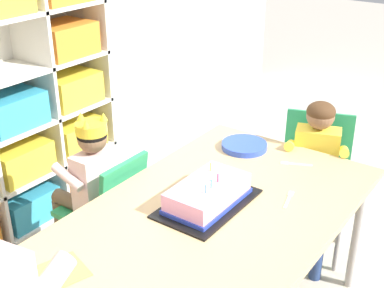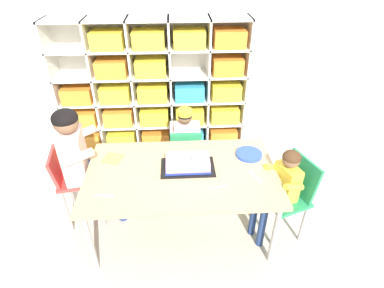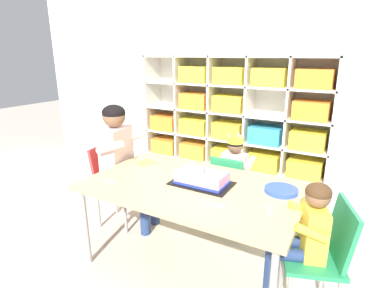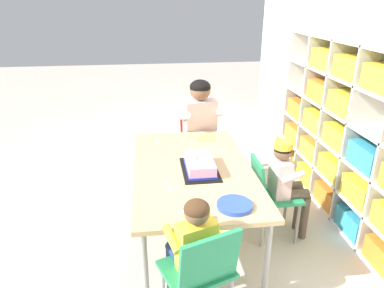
{
  "view_description": "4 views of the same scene",
  "coord_description": "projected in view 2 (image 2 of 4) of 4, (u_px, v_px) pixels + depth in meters",
  "views": [
    {
      "loc": [
        -1.39,
        -0.91,
        1.71
      ],
      "look_at": [
        -0.01,
        0.08,
        0.9
      ],
      "focal_mm": 48.97,
      "sensor_mm": 36.0,
      "label": 1
    },
    {
      "loc": [
        -0.02,
        -1.84,
        2.11
      ],
      "look_at": [
        0.08,
        0.04,
        0.85
      ],
      "focal_mm": 28.75,
      "sensor_mm": 36.0,
      "label": 2
    },
    {
      "loc": [
        0.93,
        -1.68,
        1.48
      ],
      "look_at": [
        -0.04,
        0.08,
        0.89
      ],
      "focal_mm": 28.43,
      "sensor_mm": 36.0,
      "label": 3
    },
    {
      "loc": [
        2.32,
        -0.3,
        1.79
      ],
      "look_at": [
        0.02,
        -0.01,
        0.82
      ],
      "focal_mm": 33.08,
      "sensor_mm": 36.0,
      "label": 4
    }
  ],
  "objects": [
    {
      "name": "paper_plate_stack",
      "position": [
        249.0,
        154.0,
        2.53
      ],
      "size": [
        0.21,
        0.21,
        0.03
      ],
      "primitive_type": "cylinder",
      "color": "blue",
      "rests_on": "activity_table"
    },
    {
      "name": "fork_by_napkin",
      "position": [
        220.0,
        187.0,
        2.21
      ],
      "size": [
        0.13,
        0.05,
        0.0
      ],
      "rotation": [
        0.0,
        0.0,
        3.38
      ],
      "color": "white",
      "rests_on": "activity_table"
    },
    {
      "name": "fork_near_child_seat",
      "position": [
        255.0,
        176.0,
        2.31
      ],
      "size": [
        0.07,
        0.13,
        0.0
      ],
      "rotation": [
        0.0,
        0.0,
        5.13
      ],
      "color": "white",
      "rests_on": "activity_table"
    },
    {
      "name": "classroom_chair_blue",
      "position": [
        186.0,
        151.0,
        2.98
      ],
      "size": [
        0.31,
        0.36,
        0.68
      ],
      "rotation": [
        0.0,
        0.0,
        3.14
      ],
      "color": "#238451",
      "rests_on": "ground"
    },
    {
      "name": "activity_table",
      "position": [
        182.0,
        176.0,
        2.38
      ],
      "size": [
        1.46,
        0.86,
        0.63
      ],
      "color": "tan",
      "rests_on": "ground"
    },
    {
      "name": "ground",
      "position": [
        183.0,
        227.0,
        2.71
      ],
      "size": [
        16.0,
        16.0,
        0.0
      ],
      "primitive_type": "plane",
      "color": "#BCB2A3"
    },
    {
      "name": "guest_at_table_side",
      "position": [
        280.0,
        185.0,
        2.36
      ],
      "size": [
        0.34,
        0.34,
        0.84
      ],
      "rotation": [
        0.0,
        0.0,
        -1.23
      ],
      "color": "yellow",
      "rests_on": "ground"
    },
    {
      "name": "fork_beside_plate_stack",
      "position": [
        105.0,
        195.0,
        2.14
      ],
      "size": [
        0.14,
        0.03,
        0.0
      ],
      "rotation": [
        0.0,
        0.0,
        3.03
      ],
      "color": "white",
      "rests_on": "activity_table"
    },
    {
      "name": "adult_helper_seated",
      "position": [
        83.0,
        155.0,
        2.45
      ],
      "size": [
        0.45,
        0.44,
        1.09
      ],
      "rotation": [
        0.0,
        0.0,
        1.73
      ],
      "color": "beige",
      "rests_on": "ground"
    },
    {
      "name": "classroom_chair_guest_side",
      "position": [
        290.0,
        191.0,
        2.45
      ],
      "size": [
        0.43,
        0.45,
        0.73
      ],
      "rotation": [
        0.0,
        0.0,
        -1.23
      ],
      "color": "#238451",
      "rests_on": "ground"
    },
    {
      "name": "classroom_back_wall",
      "position": [
        176.0,
        17.0,
        3.24
      ],
      "size": [
        6.6,
        0.1,
        2.85
      ],
      "primitive_type": "cube",
      "color": "silver",
      "rests_on": "ground"
    },
    {
      "name": "birthday_cake_on_tray",
      "position": [
        188.0,
        164.0,
        2.38
      ],
      "size": [
        0.42,
        0.26,
        0.13
      ],
      "color": "black",
      "rests_on": "activity_table"
    },
    {
      "name": "classroom_chair_adult_side",
      "position": [
        74.0,
        178.0,
        2.55
      ],
      "size": [
        0.4,
        0.38,
        0.72
      ],
      "rotation": [
        0.0,
        0.0,
        1.73
      ],
      "color": "red",
      "rests_on": "ground"
    },
    {
      "name": "storage_cubby_shelf",
      "position": [
        156.0,
        93.0,
        3.46
      ],
      "size": [
        2.07,
        0.33,
        1.47
      ],
      "color": "silver",
      "rests_on": "ground"
    },
    {
      "name": "paper_napkin_square",
      "position": [
        113.0,
        158.0,
        2.5
      ],
      "size": [
        0.19,
        0.19,
        0.0
      ],
      "primitive_type": "cube",
      "rotation": [
        0.0,
        0.0,
        -0.3
      ],
      "color": "#F4DB4C",
      "rests_on": "activity_table"
    },
    {
      "name": "child_with_crown",
      "position": [
        185.0,
        133.0,
        3.0
      ],
      "size": [
        0.29,
        0.31,
        0.85
      ],
      "rotation": [
        0.0,
        0.0,
        3.14
      ],
      "color": "beige",
      "rests_on": "ground"
    }
  ]
}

